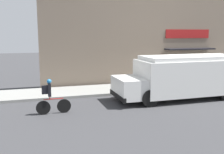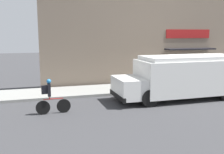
# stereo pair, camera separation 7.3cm
# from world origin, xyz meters

# --- Properties ---
(ground_plane) EXTENTS (70.00, 70.00, 0.00)m
(ground_plane) POSITION_xyz_m (0.00, 0.00, 0.00)
(ground_plane) COLOR #38383A
(sidewalk) EXTENTS (28.00, 2.65, 0.14)m
(sidewalk) POSITION_xyz_m (0.00, 1.32, 0.07)
(sidewalk) COLOR gray
(sidewalk) RESTS_ON ground_plane
(storefront) EXTENTS (16.24, 0.97, 5.98)m
(storefront) POSITION_xyz_m (0.05, 2.93, 2.98)
(storefront) COLOR #756656
(storefront) RESTS_ON ground_plane
(school_bus) EXTENTS (7.02, 2.77, 2.28)m
(school_bus) POSITION_xyz_m (-0.83, -1.65, 1.20)
(school_bus) COLOR white
(school_bus) RESTS_ON ground_plane
(cyclist) EXTENTS (1.49, 0.20, 1.54)m
(cyclist) POSITION_xyz_m (-7.85, -2.41, 0.76)
(cyclist) COLOR black
(cyclist) RESTS_ON ground_plane
(trash_bin) EXTENTS (0.47, 0.47, 0.76)m
(trash_bin) POSITION_xyz_m (2.19, 2.21, 0.53)
(trash_bin) COLOR #38383D
(trash_bin) RESTS_ON sidewalk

